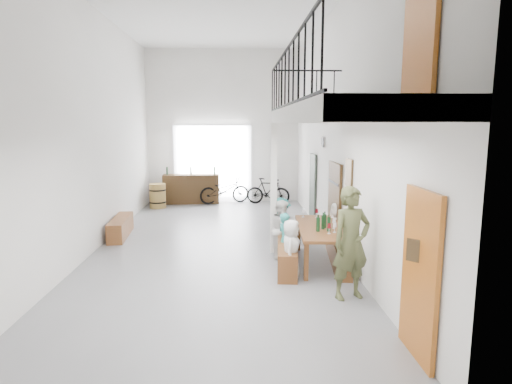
{
  "coord_description": "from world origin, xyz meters",
  "views": [
    {
      "loc": [
        0.5,
        -9.75,
        2.86
      ],
      "look_at": [
        0.91,
        -0.5,
        1.38
      ],
      "focal_mm": 30.0,
      "sensor_mm": 36.0,
      "label": 1
    }
  ],
  "objects_px": {
    "oak_barrel": "(158,196)",
    "serving_counter": "(191,189)",
    "bench_inner": "(287,252)",
    "bicycle_near": "(224,190)",
    "tasting_table": "(321,231)",
    "host_standing": "(351,243)",
    "side_bench": "(121,227)"
  },
  "relations": [
    {
      "from": "tasting_table",
      "to": "bicycle_near",
      "type": "bearing_deg",
      "value": 111.36
    },
    {
      "from": "bench_inner",
      "to": "host_standing",
      "type": "height_order",
      "value": "host_standing"
    },
    {
      "from": "side_bench",
      "to": "serving_counter",
      "type": "bearing_deg",
      "value": 73.89
    },
    {
      "from": "tasting_table",
      "to": "oak_barrel",
      "type": "bearing_deg",
      "value": 129.7
    },
    {
      "from": "bicycle_near",
      "to": "side_bench",
      "type": "bearing_deg",
      "value": 132.45
    },
    {
      "from": "bench_inner",
      "to": "side_bench",
      "type": "bearing_deg",
      "value": 154.77
    },
    {
      "from": "bench_inner",
      "to": "host_standing",
      "type": "distance_m",
      "value": 2.05
    },
    {
      "from": "bench_inner",
      "to": "oak_barrel",
      "type": "distance_m",
      "value": 7.2
    },
    {
      "from": "side_bench",
      "to": "serving_counter",
      "type": "relative_size",
      "value": 0.86
    },
    {
      "from": "oak_barrel",
      "to": "serving_counter",
      "type": "xyz_separation_m",
      "value": [
        1.07,
        0.83,
        0.11
      ]
    },
    {
      "from": "tasting_table",
      "to": "serving_counter",
      "type": "bearing_deg",
      "value": 119.69
    },
    {
      "from": "side_bench",
      "to": "host_standing",
      "type": "distance_m",
      "value": 6.41
    },
    {
      "from": "oak_barrel",
      "to": "serving_counter",
      "type": "distance_m",
      "value": 1.35
    },
    {
      "from": "bicycle_near",
      "to": "oak_barrel",
      "type": "bearing_deg",
      "value": 90.01
    },
    {
      "from": "host_standing",
      "to": "bicycle_near",
      "type": "distance_m",
      "value": 8.97
    },
    {
      "from": "host_standing",
      "to": "bicycle_near",
      "type": "bearing_deg",
      "value": 86.32
    },
    {
      "from": "oak_barrel",
      "to": "host_standing",
      "type": "height_order",
      "value": "host_standing"
    },
    {
      "from": "serving_counter",
      "to": "bicycle_near",
      "type": "relative_size",
      "value": 1.09
    },
    {
      "from": "tasting_table",
      "to": "host_standing",
      "type": "xyz_separation_m",
      "value": [
        0.15,
        -1.74,
        0.23
      ]
    },
    {
      "from": "bench_inner",
      "to": "bicycle_near",
      "type": "bearing_deg",
      "value": 107.62
    },
    {
      "from": "tasting_table",
      "to": "bicycle_near",
      "type": "height_order",
      "value": "bicycle_near"
    },
    {
      "from": "serving_counter",
      "to": "host_standing",
      "type": "bearing_deg",
      "value": -70.58
    },
    {
      "from": "oak_barrel",
      "to": "host_standing",
      "type": "bearing_deg",
      "value": -59.82
    },
    {
      "from": "tasting_table",
      "to": "oak_barrel",
      "type": "xyz_separation_m",
      "value": [
        -4.44,
        6.16,
        -0.29
      ]
    },
    {
      "from": "serving_counter",
      "to": "tasting_table",
      "type": "bearing_deg",
      "value": -66.8
    },
    {
      "from": "side_bench",
      "to": "oak_barrel",
      "type": "bearing_deg",
      "value": 86.06
    },
    {
      "from": "host_standing",
      "to": "bicycle_near",
      "type": "height_order",
      "value": "host_standing"
    },
    {
      "from": "tasting_table",
      "to": "bench_inner",
      "type": "height_order",
      "value": "tasting_table"
    },
    {
      "from": "oak_barrel",
      "to": "host_standing",
      "type": "distance_m",
      "value": 9.15
    },
    {
      "from": "host_standing",
      "to": "side_bench",
      "type": "bearing_deg",
      "value": 120.88
    },
    {
      "from": "side_bench",
      "to": "host_standing",
      "type": "xyz_separation_m",
      "value": [
        4.85,
        -4.13,
        0.7
      ]
    },
    {
      "from": "bench_inner",
      "to": "serving_counter",
      "type": "relative_size",
      "value": 1.14
    }
  ]
}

